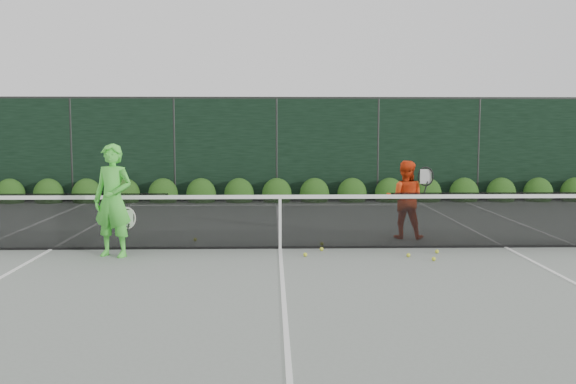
{
  "coord_description": "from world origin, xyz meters",
  "views": [
    {
      "loc": [
        -0.15,
        -11.42,
        2.21
      ],
      "look_at": [
        0.15,
        0.3,
        1.0
      ],
      "focal_mm": 40.0,
      "sensor_mm": 36.0,
      "label": 1
    }
  ],
  "objects": [
    {
      "name": "ground",
      "position": [
        0.0,
        0.0,
        0.0
      ],
      "size": [
        80.0,
        80.0,
        0.0
      ],
      "primitive_type": "plane",
      "color": "gray",
      "rests_on": "ground"
    },
    {
      "name": "tennis_net",
      "position": [
        -0.02,
        0.0,
        0.53
      ],
      "size": [
        12.9,
        0.1,
        1.07
      ],
      "color": "black",
      "rests_on": "ground"
    },
    {
      "name": "player_woman",
      "position": [
        -2.83,
        -0.6,
        0.96
      ],
      "size": [
        0.81,
        0.65,
        1.91
      ],
      "rotation": [
        0.0,
        0.0,
        -0.31
      ],
      "color": "#4FDB40",
      "rests_on": "ground"
    },
    {
      "name": "player_man",
      "position": [
        2.47,
        1.02,
        0.77
      ],
      "size": [
        0.94,
        0.75,
        1.54
      ],
      "rotation": [
        0.0,
        0.0,
        2.88
      ],
      "color": "#F04014",
      "rests_on": "ground"
    },
    {
      "name": "court_lines",
      "position": [
        0.0,
        0.0,
        0.01
      ],
      "size": [
        11.03,
        23.83,
        0.01
      ],
      "color": "white",
      "rests_on": "ground"
    },
    {
      "name": "windscreen_fence",
      "position": [
        0.0,
        -2.71,
        1.51
      ],
      "size": [
        32.0,
        21.07,
        3.06
      ],
      "color": "black",
      "rests_on": "ground"
    },
    {
      "name": "hedge_row",
      "position": [
        -0.0,
        7.15,
        0.23
      ],
      "size": [
        31.66,
        0.65,
        0.94
      ],
      "color": "#163A0F",
      "rests_on": "ground"
    },
    {
      "name": "tennis_balls",
      "position": [
        1.1,
        -0.33,
        0.03
      ],
      "size": [
        4.42,
        1.98,
        0.07
      ],
      "color": "yellow",
      "rests_on": "ground"
    }
  ]
}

